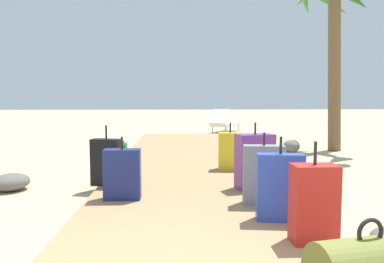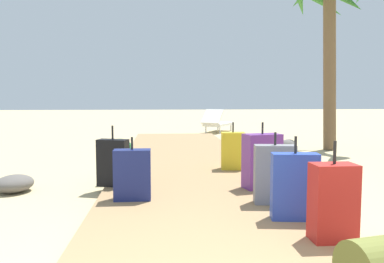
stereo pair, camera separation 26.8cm
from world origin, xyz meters
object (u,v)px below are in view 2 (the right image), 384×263
Objects in this scene: suitcase_yellow at (233,151)px; palm_tree_near_right at (333,4)px; suitcase_black at (113,163)px; suitcase_red at (333,202)px; backpack_green at (120,157)px; suitcase_purple at (262,161)px; suitcase_blue at (295,186)px; suitcase_grey at (275,174)px; lounge_chair at (217,122)px; suitcase_navy at (132,175)px.

suitcase_yellow is 4.70m from palm_tree_near_right.
suitcase_red reaches higher than suitcase_black.
backpack_green is 1.93m from suitcase_purple.
suitcase_blue is 0.53m from suitcase_grey.
backpack_green is at bearing -107.79° from lounge_chair.
suitcase_red is at bearing -85.74° from suitcase_yellow.
lounge_chair is at bearing 76.14° from suitcase_navy.
suitcase_yellow is 0.97× the size of suitcase_grey.
suitcase_yellow is at bearing 30.74° from suitcase_black.
suitcase_grey is at bearing -10.08° from suitcase_navy.
suitcase_red reaches higher than suitcase_yellow.
suitcase_red is 1.07m from suitcase_grey.
suitcase_blue is 0.98× the size of suitcase_red.
suitcase_red is at bearing -86.83° from suitcase_purple.
suitcase_purple is 0.69m from suitcase_grey.
suitcase_yellow is (1.38, 1.67, 0.01)m from suitcase_navy.
suitcase_purple reaches higher than suitcase_red.
suitcase_red is 0.46× the size of lounge_chair.
suitcase_blue is at bearing -93.94° from lounge_chair.
suitcase_grey is at bearing -94.35° from lounge_chair.
suitcase_yellow is (1.64, 0.46, 0.00)m from backpack_green.
suitcase_purple is 1.81m from suitcase_black.
suitcase_black is 0.19× the size of palm_tree_near_right.
suitcase_red reaches higher than backpack_green.
suitcase_black is 0.97× the size of suitcase_red.
suitcase_navy is at bearing 140.62° from suitcase_red.
palm_tree_near_right reaches higher than suitcase_purple.
suitcase_yellow reaches higher than suitcase_navy.
suitcase_red is 10.02m from lounge_chair.
suitcase_black is at bearing 140.49° from suitcase_blue.
suitcase_black is at bearing 112.81° from suitcase_navy.
suitcase_navy is 1.49m from suitcase_grey.
suitcase_grey is 0.44× the size of lounge_chair.
palm_tree_near_right is (2.53, 3.91, 2.77)m from suitcase_purple.
suitcase_blue is (1.49, -0.79, 0.03)m from suitcase_navy.
suitcase_navy is 1.28× the size of backpack_green.
suitcase_grey is (-0.05, -0.69, -0.02)m from suitcase_purple.
suitcase_grey is at bearing -119.27° from palm_tree_near_right.
suitcase_navy is at bearing -67.19° from suitcase_black.
palm_tree_near_right reaches higher than suitcase_navy.
suitcase_blue is at bearing -90.88° from suitcase_purple.
suitcase_yellow is at bearing 94.26° from suitcase_red.
suitcase_yellow is at bearing -96.18° from lounge_chair.
palm_tree_near_right is at bearing 63.56° from suitcase_blue.
suitcase_red is at bearing -77.73° from suitcase_blue.
suitcase_black is 6.32m from palm_tree_near_right.
suitcase_purple is (1.76, -0.78, 0.05)m from backpack_green.
suitcase_purple is at bearing -7.92° from suitcase_black.
suitcase_red reaches higher than suitcase_blue.
suitcase_purple is 1.06× the size of suitcase_blue.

